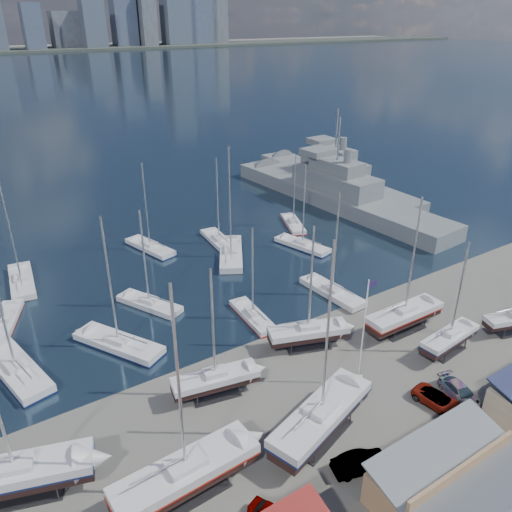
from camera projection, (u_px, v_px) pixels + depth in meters
ground at (320, 385)px, 50.20m from camera, size 1400.00×1400.00×0.00m
shed_grey at (459, 483)px, 37.17m from camera, size 12.60×8.40×4.17m
sailboat_cradle_0 at (16, 474)px, 37.80m from camera, size 11.81×6.49×18.21m
sailboat_cradle_1 at (186, 473)px, 37.86m from camera, size 11.85×3.79×18.72m
sailboat_cradle_2 at (215, 379)px, 48.02m from camera, size 8.75×3.94×13.96m
sailboat_cradle_3 at (321, 416)px, 43.21m from camera, size 12.35×6.77×18.99m
sailboat_cradle_4 at (308, 332)px, 55.11m from camera, size 9.24×5.30×14.67m
sailboat_cradle_5 at (450, 337)px, 54.32m from camera, size 8.25×2.99×13.28m
sailboat_cradle_6 at (404, 315)px, 58.11m from camera, size 10.29×2.99×16.54m
sailboat_moored_0 at (17, 371)px, 51.69m from camera, size 5.70×12.22×17.63m
sailboat_moored_1 at (5, 322)px, 59.93m from camera, size 5.64×9.29×13.45m
sailboat_moored_2 at (22, 282)px, 68.83m from camera, size 4.13×10.89×16.05m
sailboat_moored_3 at (119, 345)px, 55.78m from camera, size 8.07×11.09×16.43m
sailboat_moored_4 at (149, 305)px, 63.54m from camera, size 6.32×9.29×13.75m
sailboat_moored_5 at (150, 248)px, 78.97m from camera, size 5.17×10.26×14.77m
sailboat_moored_6 at (253, 317)px, 61.00m from camera, size 3.04×8.63×12.66m
sailboat_moored_7 at (231, 255)px, 76.65m from camera, size 8.84×11.93×17.92m
sailboat_moored_8 at (219, 242)px, 81.12m from camera, size 3.81×10.18×14.87m
sailboat_moored_9 at (332, 293)px, 66.21m from camera, size 3.43×10.12×15.04m
sailboat_moored_10 at (302, 246)px, 79.70m from camera, size 5.10×9.95×14.32m
sailboat_moored_11 at (293, 225)px, 87.91m from camera, size 5.69×9.16×13.29m
naval_ship_east at (334, 196)px, 97.82m from camera, size 11.87×52.68×18.70m
naval_ship_west at (333, 179)px, 107.83m from camera, size 7.84×46.11×18.14m
car_b at (361, 463)px, 40.51m from camera, size 5.08×2.89×1.58m
car_c at (439, 400)px, 47.23m from camera, size 2.93×5.22×1.38m
car_d at (460, 392)px, 48.26m from camera, size 2.93×5.18×1.42m
flagpole at (364, 326)px, 47.56m from camera, size 1.05×0.12×11.90m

